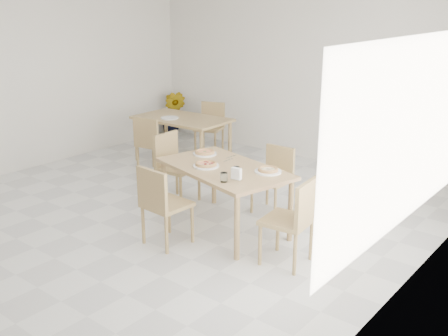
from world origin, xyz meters
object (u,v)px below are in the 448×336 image
Objects in this scene: plate_margherita at (205,154)px; plate_mushroom at (268,171)px; plate_pepperoni at (206,166)px; chair_back_n at (211,124)px; potted_plant at (173,114)px; pizza_mushroom at (268,169)px; chair_south at (161,201)px; pizza_pepperoni at (206,164)px; plate_empty at (170,118)px; tumbler_b at (236,171)px; napkin_holder at (236,174)px; main_table at (224,173)px; chair_west at (173,162)px; second_table at (182,122)px; tumbler_a at (224,177)px; chair_east at (295,216)px; pizza_margherita at (205,152)px; chair_north at (275,174)px; chair_back_s at (151,141)px.

plate_mushroom is (1.00, -0.09, 0.00)m from plate_margherita.
chair_back_n is (-2.07, 2.50, -0.26)m from plate_pepperoni.
potted_plant is at bearing 139.46° from plate_pepperoni.
chair_south is at bearing -127.69° from pizza_mushroom.
plate_empty is at bearing 143.80° from pizza_pepperoni.
chair_back_n is at bearing 135.00° from tumbler_b.
chair_south is 6.69× the size of napkin_holder.
plate_pepperoni is at bearing -92.23° from chair_south.
pizza_mushroom is (0.50, 0.15, 0.11)m from main_table.
second_table is (-1.10, 1.33, 0.14)m from chair_west.
plate_margherita is 3.07× the size of tumbler_b.
main_table is 0.53m from tumbler_a.
pizza_margherita is at bearing -113.41° from chair_east.
tumbler_b is 3.57m from chair_back_n.
chair_back_n is at bearing 147.02° from main_table.
main_table is 5.84× the size of plate_mushroom.
pizza_mushroom is (0.00, 0.00, 0.02)m from plate_mushroom.
pizza_margherita reaches higher than plate_margherita.
main_table is 5.86× the size of plate_pepperoni.
potted_plant is (-1.33, 1.14, -0.22)m from second_table.
plate_margherita is (-0.27, 1.03, 0.24)m from chair_south.
chair_north is at bearing 117.36° from pizza_mushroom.
chair_back_n is 3.04× the size of plate_empty.
tumbler_b is 0.06× the size of second_table.
chair_north is at bearing 71.70° from plate_pepperoni.
plate_mushroom is 0.72m from plate_pepperoni.
pizza_mushroom is 3.53m from chair_back_n.
plate_pepperoni is 0.46m from tumbler_b.
plate_margherita is 0.33× the size of chair_back_n.
pizza_pepperoni is at bearing 160.23° from napkin_holder.
chair_west is at bearing -80.28° from chair_back_n.
pizza_mushroom is at bearing -24.66° from plate_empty.
plate_pepperoni is (-1.28, 0.14, 0.23)m from chair_east.
chair_east is 4.26m from chair_back_n.
chair_west reaches higher than pizza_pepperoni.
chair_back_n is (-2.52, 2.52, -0.29)m from tumbler_b.
main_table is at bearing -162.78° from plate_mushroom.
plate_margherita is at bearing 0.00° from pizza_margherita.
chair_north is 0.90× the size of chair_east.
plate_pepperoni is at bearing -47.22° from plate_margherita.
plate_mushroom reaches higher than second_table.
tumbler_b is at bearing -2.85° from plate_pepperoni.
plate_empty is at bearing 41.83° from chair_west.
chair_back_s is at bearing -53.62° from potted_plant.
second_table is at bearing 58.57° from plate_empty.
plate_empty is (-2.44, 0.60, 0.28)m from chair_north.
pizza_mushroom is 0.98× the size of plate_empty.
pizza_margherita is at bearing -138.56° from chair_north.
chair_back_n reaches higher than chair_north.
plate_mushroom is 1.01× the size of pizza_margherita.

